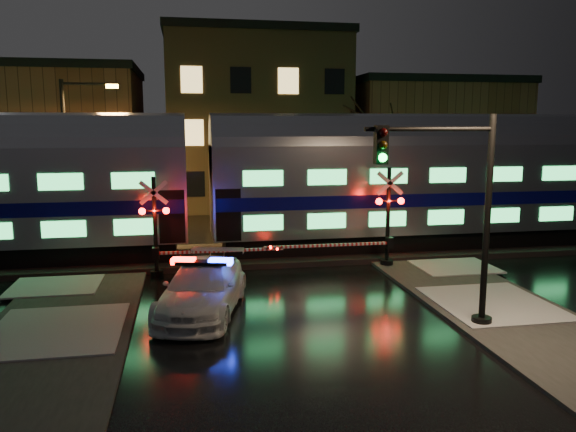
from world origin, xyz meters
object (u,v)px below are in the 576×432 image
at_px(traffic_light, 457,218).
at_px(police_car, 203,288).
at_px(streetlight, 72,151).
at_px(crossing_signal_left, 165,237).
at_px(crossing_signal_right, 380,227).

bearing_deg(traffic_light, police_car, 171.98).
bearing_deg(traffic_light, streetlight, 146.26).
xyz_separation_m(crossing_signal_left, traffic_light, (8.05, -6.87, 1.61)).
bearing_deg(traffic_light, crossing_signal_left, 153.27).
bearing_deg(crossing_signal_right, police_car, -149.74).
distance_m(police_car, crossing_signal_right, 8.29).
distance_m(crossing_signal_right, crossing_signal_left, 8.34).
bearing_deg(crossing_signal_left, traffic_light, -40.51).
bearing_deg(streetlight, crossing_signal_right, -27.75).
relative_size(traffic_light, streetlight, 0.77).
height_order(traffic_light, streetlight, streetlight).
distance_m(traffic_light, streetlight, 18.45).
bearing_deg(crossing_signal_left, streetlight, 123.21).
distance_m(crossing_signal_left, streetlight, 8.51).
bearing_deg(crossing_signal_right, streetlight, 152.25).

